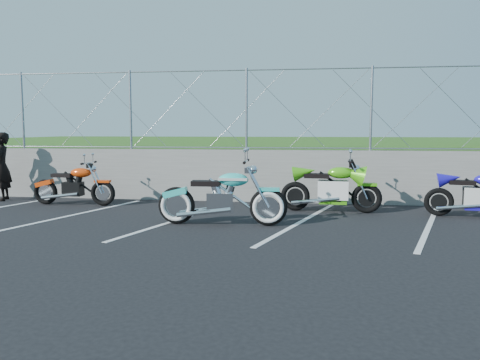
# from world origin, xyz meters

# --- Properties ---
(ground) EXTENTS (90.00, 90.00, 0.00)m
(ground) POSITION_xyz_m (0.00, 0.00, 0.00)
(ground) COLOR black
(ground) RESTS_ON ground
(retaining_wall) EXTENTS (30.00, 0.22, 1.30)m
(retaining_wall) POSITION_xyz_m (0.00, 3.50, 0.65)
(retaining_wall) COLOR slate
(retaining_wall) RESTS_ON ground
(grass_field) EXTENTS (30.00, 20.00, 1.30)m
(grass_field) POSITION_xyz_m (0.00, 13.50, 0.65)
(grass_field) COLOR #265015
(grass_field) RESTS_ON ground
(chain_link_fence) EXTENTS (28.00, 0.03, 2.00)m
(chain_link_fence) POSITION_xyz_m (0.00, 3.50, 2.30)
(chain_link_fence) COLOR gray
(chain_link_fence) RESTS_ON retaining_wall
(parking_lines) EXTENTS (18.29, 4.31, 0.01)m
(parking_lines) POSITION_xyz_m (1.20, 1.00, 0.00)
(parking_lines) COLOR silver
(parking_lines) RESTS_ON ground
(cruiser_turquoise) EXTENTS (2.47, 0.78, 1.23)m
(cruiser_turquoise) POSITION_xyz_m (0.95, 0.53, 0.49)
(cruiser_turquoise) COLOR black
(cruiser_turquoise) RESTS_ON ground
(naked_orange) EXTENTS (2.07, 0.70, 1.03)m
(naked_orange) POSITION_xyz_m (-2.98, 2.31, 0.44)
(naked_orange) COLOR black
(naked_orange) RESTS_ON ground
(sportbike_green) EXTENTS (2.19, 0.78, 1.13)m
(sportbike_green) POSITION_xyz_m (3.05, 2.24, 0.49)
(sportbike_green) COLOR black
(sportbike_green) RESTS_ON ground
(sportbike_blue) EXTENTS (1.98, 0.70, 1.03)m
(sportbike_blue) POSITION_xyz_m (5.96, 1.95, 0.45)
(sportbike_blue) COLOR black
(sportbike_blue) RESTS_ON ground
(person_standing) EXTENTS (0.62, 0.74, 1.73)m
(person_standing) POSITION_xyz_m (-5.16, 2.75, 0.87)
(person_standing) COLOR black
(person_standing) RESTS_ON ground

